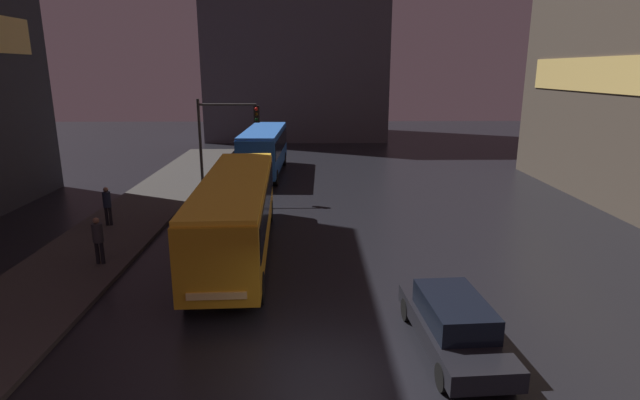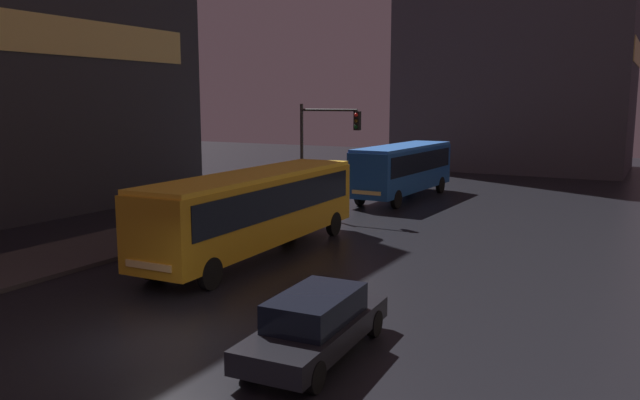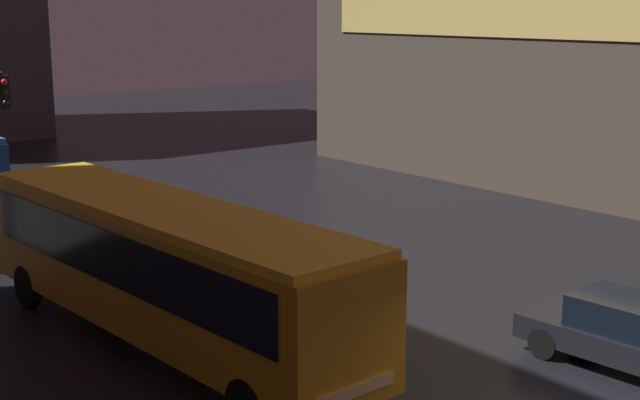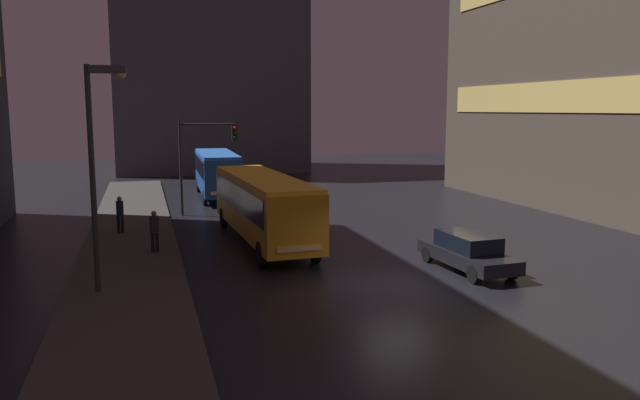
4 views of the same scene
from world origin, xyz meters
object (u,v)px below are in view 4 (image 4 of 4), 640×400
(pedestrian_near, at_px, (154,227))
(pedestrian_mid, at_px, (120,212))
(street_lamp_sidewalk, at_px, (99,142))
(car_taxi, at_px, (467,251))
(bus_far, at_px, (217,170))
(traffic_light_main, at_px, (202,150))
(bus_near, at_px, (263,202))

(pedestrian_near, distance_m, pedestrian_mid, 4.91)
(pedestrian_mid, height_order, street_lamp_sidewalk, street_lamp_sidewalk)
(car_taxi, relative_size, street_lamp_sidewalk, 0.66)
(pedestrian_near, relative_size, pedestrian_mid, 0.99)
(bus_far, relative_size, traffic_light_main, 1.76)
(bus_near, distance_m, pedestrian_mid, 7.21)
(bus_near, bearing_deg, traffic_light_main, -79.83)
(bus_near, distance_m, street_lamp_sidewalk, 9.77)
(bus_near, distance_m, car_taxi, 9.62)
(bus_far, distance_m, car_taxi, 23.40)
(bus_near, height_order, street_lamp_sidewalk, street_lamp_sidewalk)
(pedestrian_near, bearing_deg, traffic_light_main, 64.60)
(car_taxi, height_order, traffic_light_main, traffic_light_main)
(bus_far, relative_size, car_taxi, 2.04)
(bus_far, xyz_separation_m, pedestrian_near, (-4.51, -16.63, -0.74))
(car_taxi, xyz_separation_m, pedestrian_near, (-11.29, 5.74, 0.45))
(bus_far, distance_m, pedestrian_mid, 13.40)
(pedestrian_mid, bearing_deg, pedestrian_near, -125.78)
(pedestrian_mid, bearing_deg, traffic_light_main, -4.46)
(pedestrian_near, bearing_deg, pedestrian_mid, 99.02)
(pedestrian_near, relative_size, street_lamp_sidewalk, 0.24)
(pedestrian_near, xyz_separation_m, street_lamp_sidewalk, (-1.66, -5.34, 3.81))
(bus_near, height_order, traffic_light_main, traffic_light_main)
(traffic_light_main, bearing_deg, car_taxi, -61.65)
(car_taxi, bearing_deg, pedestrian_near, -30.48)
(pedestrian_mid, bearing_deg, car_taxi, -92.73)
(bus_near, bearing_deg, pedestrian_mid, -30.66)
(pedestrian_near, relative_size, traffic_light_main, 0.32)
(pedestrian_near, height_order, pedestrian_mid, pedestrian_mid)
(traffic_light_main, bearing_deg, bus_far, 76.90)
(traffic_light_main, height_order, street_lamp_sidewalk, street_lamp_sidewalk)
(car_taxi, bearing_deg, pedestrian_mid, -42.68)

